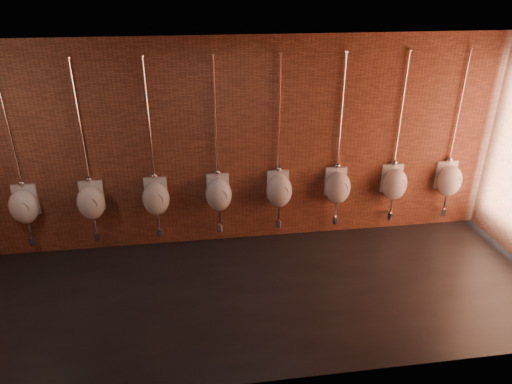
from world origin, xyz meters
TOP-DOWN VIEW (x-y plane):
  - ground at (0.00, 0.00)m, footprint 8.50×8.50m
  - room_shell at (0.00, 0.00)m, footprint 8.54×3.04m
  - urinal_1 at (-3.04, 1.36)m, footprint 0.42×0.37m
  - urinal_2 at (-2.10, 1.36)m, footprint 0.42×0.37m
  - urinal_3 at (-1.15, 1.36)m, footprint 0.42×0.37m
  - urinal_4 at (-0.20, 1.36)m, footprint 0.42×0.37m
  - urinal_5 at (0.74, 1.36)m, footprint 0.42×0.37m
  - urinal_6 at (1.69, 1.36)m, footprint 0.42×0.37m
  - urinal_7 at (2.64, 1.36)m, footprint 0.42×0.37m
  - urinal_8 at (3.58, 1.36)m, footprint 0.42×0.37m
  - urinal_9 at (4.53, 1.36)m, footprint 0.42×0.37m

SIDE VIEW (x-z plane):
  - ground at x=0.00m, z-range 0.00..0.00m
  - urinal_1 at x=-3.04m, z-range -0.47..2.25m
  - urinal_2 at x=-2.10m, z-range -0.47..2.25m
  - urinal_3 at x=-1.15m, z-range -0.47..2.25m
  - urinal_4 at x=-0.20m, z-range -0.47..2.25m
  - urinal_5 at x=0.74m, z-range -0.47..2.25m
  - urinal_6 at x=1.69m, z-range -0.47..2.25m
  - urinal_7 at x=2.64m, z-range -0.47..2.25m
  - urinal_8 at x=3.58m, z-range -0.47..2.25m
  - urinal_9 at x=4.53m, z-range -0.47..2.25m
  - room_shell at x=0.00m, z-range 0.40..3.62m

